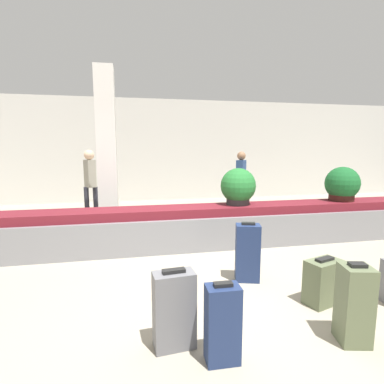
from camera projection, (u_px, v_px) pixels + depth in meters
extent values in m
plane|color=#9E937F|center=(217.00, 286.00, 3.66)|extent=(18.00, 18.00, 0.00)
cube|color=beige|center=(162.00, 150.00, 9.58)|extent=(18.00, 0.06, 3.20)
cube|color=gray|center=(192.00, 231.00, 5.11)|extent=(8.52, 0.72, 0.55)
cube|color=maroon|center=(192.00, 211.00, 5.06)|extent=(8.18, 0.56, 0.14)
cube|color=silver|center=(107.00, 152.00, 5.81)|extent=(0.36, 0.36, 3.20)
cube|color=navy|center=(223.00, 324.00, 2.32)|extent=(0.27, 0.18, 0.63)
cube|color=black|center=(223.00, 284.00, 2.28)|extent=(0.15, 0.07, 0.03)
cube|color=slate|center=(174.00, 310.00, 2.49)|extent=(0.36, 0.22, 0.66)
cube|color=black|center=(174.00, 271.00, 2.44)|extent=(0.19, 0.08, 0.03)
cube|color=#5B6647|center=(354.00, 305.00, 2.56)|extent=(0.29, 0.29, 0.69)
cube|color=black|center=(358.00, 265.00, 2.50)|extent=(0.15, 0.11, 0.03)
cube|color=#5B6647|center=(323.00, 282.00, 3.22)|extent=(0.44, 0.34, 0.48)
cube|color=black|center=(325.00, 259.00, 3.18)|extent=(0.23, 0.14, 0.03)
cube|color=navy|center=(248.00, 253.00, 3.77)|extent=(0.34, 0.27, 0.73)
cube|color=black|center=(248.00, 224.00, 3.71)|extent=(0.18, 0.11, 0.03)
cylinder|color=#381914|center=(341.00, 196.00, 5.64)|extent=(0.45, 0.45, 0.16)
sphere|color=#195B28|center=(342.00, 183.00, 5.60)|extent=(0.62, 0.62, 0.62)
cylinder|color=#2D2D2D|center=(238.00, 200.00, 5.24)|extent=(0.40, 0.40, 0.16)
sphere|color=#236B2D|center=(238.00, 186.00, 5.21)|extent=(0.61, 0.61, 0.61)
cylinder|color=#282833|center=(87.00, 204.00, 6.96)|extent=(0.11, 0.11, 0.78)
cylinder|color=#282833|center=(96.00, 203.00, 7.00)|extent=(0.11, 0.11, 0.78)
cube|color=gray|center=(90.00, 173.00, 6.88)|extent=(0.30, 0.37, 0.62)
sphere|color=beige|center=(89.00, 155.00, 6.81)|extent=(0.23, 0.23, 0.23)
cylinder|color=#282833|center=(237.00, 198.00, 7.84)|extent=(0.11, 0.11, 0.76)
cylinder|color=#282833|center=(244.00, 198.00, 7.88)|extent=(0.11, 0.11, 0.76)
cube|color=navy|center=(241.00, 172.00, 7.76)|extent=(0.34, 0.36, 0.60)
sphere|color=#936B4C|center=(241.00, 156.00, 7.70)|extent=(0.22, 0.22, 0.22)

